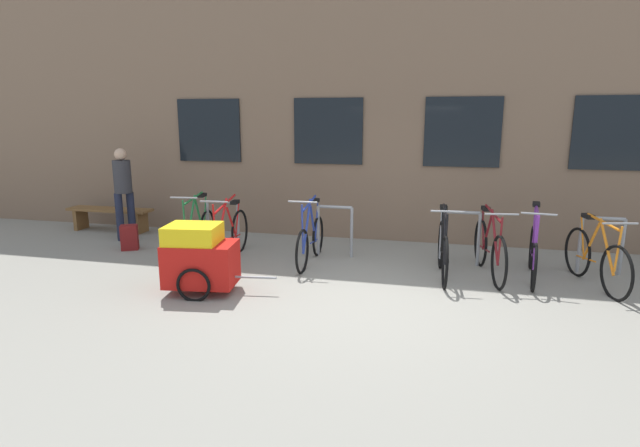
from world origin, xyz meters
TOP-DOWN VIEW (x-y plane):
  - ground_plane at (0.00, 0.00)m, footprint 42.00×42.00m
  - storefront_building at (0.00, 6.02)m, footprint 28.00×5.68m
  - bike_rack at (0.21, 1.90)m, footprint 6.62×0.05m
  - bicycle_orange at (2.98, 1.27)m, footprint 0.52×1.69m
  - bicycle_black at (0.95, 1.22)m, footprint 0.44×1.69m
  - bicycle_red at (-2.41, 1.24)m, footprint 0.44×1.85m
  - bicycle_purple at (2.21, 1.45)m, footprint 0.44×1.75m
  - bicycle_blue at (-1.08, 1.43)m, footprint 0.44×1.70m
  - bicycle_green at (-3.06, 1.43)m, footprint 0.44×1.69m
  - bicycle_maroon at (1.61, 1.42)m, footprint 0.45×1.84m
  - bike_trailer at (-2.16, -0.22)m, footprint 1.48×0.76m
  - wooden_bench at (-5.63, 2.67)m, footprint 1.77×0.40m
  - person_by_bench at (-4.87, 2.11)m, footprint 0.32×0.32m
  - backpack at (-4.37, 1.46)m, footprint 0.34×0.30m

SIDE VIEW (x-z plane):
  - ground_plane at x=0.00m, z-range 0.00..0.00m
  - backpack at x=-4.37m, z-range 0.00..0.44m
  - wooden_bench at x=-5.63m, z-range 0.11..0.58m
  - bicycle_blue at x=-1.08m, z-range -0.17..0.93m
  - bicycle_purple at x=2.21m, z-range -0.15..0.92m
  - bicycle_green at x=-3.06m, z-range -0.15..0.93m
  - bicycle_orange at x=2.98m, z-range -0.12..0.89m
  - bicycle_black at x=0.95m, z-range -0.14..0.94m
  - bicycle_maroon at x=1.61m, z-range -0.12..0.92m
  - bicycle_red at x=-2.41m, z-range -0.14..0.94m
  - bike_trailer at x=-2.16m, z-range 0.01..0.94m
  - bike_rack at x=0.21m, z-range 0.09..0.95m
  - person_by_bench at x=-4.87m, z-range 0.13..1.85m
  - storefront_building at x=0.00m, z-range 0.00..6.06m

